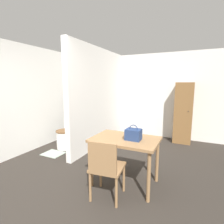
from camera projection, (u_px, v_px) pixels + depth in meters
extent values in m
plane|color=#2D2823|center=(53.00, 213.00, 2.20)|extent=(16.00, 16.00, 0.00)
cube|color=white|center=(142.00, 95.00, 5.52)|extent=(5.03, 0.12, 2.50)
cube|color=white|center=(45.00, 98.00, 4.61)|extent=(0.12, 4.89, 2.50)
cube|color=white|center=(100.00, 98.00, 4.58)|extent=(0.12, 2.68, 2.50)
cube|color=#997047|center=(125.00, 139.00, 2.75)|extent=(1.03, 0.70, 0.04)
cylinder|color=#997047|center=(91.00, 164.00, 2.75)|extent=(0.05, 0.05, 0.73)
cylinder|color=#997047|center=(149.00, 177.00, 2.36)|extent=(0.05, 0.05, 0.73)
cylinder|color=#997047|center=(108.00, 151.00, 3.26)|extent=(0.05, 0.05, 0.73)
cylinder|color=#997047|center=(157.00, 161.00, 2.88)|extent=(0.05, 0.05, 0.73)
cube|color=#997047|center=(108.00, 167.00, 2.48)|extent=(0.48, 0.48, 0.04)
cube|color=#997047|center=(102.00, 158.00, 2.25)|extent=(0.39, 0.08, 0.41)
cylinder|color=#997047|center=(101.00, 174.00, 2.75)|extent=(0.04, 0.04, 0.43)
cylinder|color=#997047|center=(124.00, 178.00, 2.63)|extent=(0.04, 0.04, 0.43)
cylinder|color=#997047|center=(90.00, 187.00, 2.40)|extent=(0.04, 0.04, 0.43)
cylinder|color=#997047|center=(116.00, 192.00, 2.28)|extent=(0.04, 0.04, 0.43)
cylinder|color=white|center=(65.00, 140.00, 4.41)|extent=(0.41, 0.41, 0.43)
cylinder|color=brown|center=(65.00, 131.00, 4.37)|extent=(0.44, 0.44, 0.02)
cube|color=white|center=(72.00, 123.00, 4.60)|extent=(0.35, 0.18, 0.32)
cube|color=navy|center=(133.00, 134.00, 2.66)|extent=(0.23, 0.18, 0.17)
torus|color=navy|center=(133.00, 129.00, 2.65)|extent=(0.14, 0.01, 0.14)
cube|color=brown|center=(183.00, 113.00, 4.78)|extent=(0.46, 0.45, 1.65)
sphere|color=black|center=(188.00, 111.00, 4.50)|extent=(0.02, 0.02, 0.02)
cube|color=#99A899|center=(53.00, 154.00, 4.06)|extent=(0.46, 0.38, 0.01)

